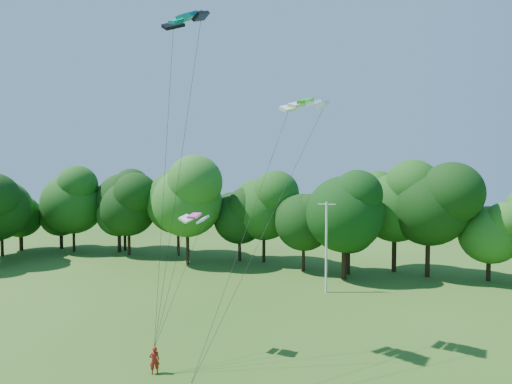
% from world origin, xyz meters
% --- Properties ---
extents(utility_pole, '(1.77, 0.30, 8.89)m').
position_xyz_m(utility_pole, '(1.89, 27.20, 4.55)').
color(utility_pole, silver).
rests_on(utility_pole, ground).
extents(kite_flyer_left, '(0.70, 0.68, 1.61)m').
position_xyz_m(kite_flyer_left, '(-4.73, 7.87, 0.80)').
color(kite_flyer_left, '#A41C15').
rests_on(kite_flyer_left, ground).
extents(kite_teal, '(3.33, 2.19, 0.81)m').
position_xyz_m(kite_teal, '(-3.98, 10.58, 21.34)').
color(kite_teal, '#047D85').
rests_on(kite_teal, ground).
extents(kite_green, '(3.30, 2.00, 0.56)m').
position_xyz_m(kite_green, '(2.72, 13.97, 16.28)').
color(kite_green, green).
rests_on(kite_green, ground).
extents(kite_pink, '(1.87, 0.95, 0.32)m').
position_xyz_m(kite_pink, '(-3.81, 11.08, 8.92)').
color(kite_pink, '#F243B0').
rests_on(kite_pink, ground).
extents(tree_back_west, '(7.02, 7.02, 10.21)m').
position_xyz_m(tree_back_west, '(-30.61, 37.24, 6.38)').
color(tree_back_west, '#372916').
rests_on(tree_back_west, ground).
extents(tree_back_center, '(9.25, 9.25, 13.46)m').
position_xyz_m(tree_back_center, '(2.91, 32.83, 8.40)').
color(tree_back_center, black).
rests_on(tree_back_center, ground).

